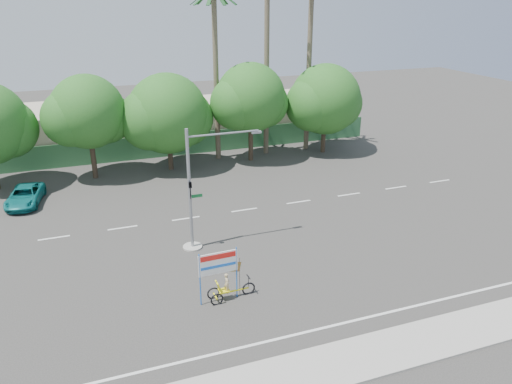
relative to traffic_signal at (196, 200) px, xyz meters
name	(u,v)px	position (x,y,z in m)	size (l,w,h in m)	color
ground	(258,274)	(2.20, -3.98, -2.92)	(120.00, 120.00, 0.00)	#33302D
sidewalk_near	(324,368)	(2.20, -11.48, -2.86)	(50.00, 2.40, 0.12)	gray
fence	(174,145)	(2.20, 17.52, -1.92)	(38.00, 0.08, 2.00)	#336B3D
building_left	(53,132)	(-7.80, 22.02, -0.92)	(12.00, 8.00, 4.00)	#C0AF99
building_right	(243,118)	(10.20, 22.02, -1.12)	(14.00, 8.00, 3.60)	#C0AF99
tree_left	(87,115)	(-4.85, 14.02, 2.14)	(6.66, 5.60, 8.07)	#473828
tree_center	(167,116)	(1.14, 14.02, 1.55)	(7.62, 6.40, 7.85)	#473828
tree_right	(250,100)	(8.15, 14.02, 2.32)	(6.90, 5.80, 8.36)	#473828
tree_far_right	(325,101)	(15.15, 14.02, 1.73)	(7.38, 6.20, 7.94)	#473828
palm_tall	(267,33)	(10.20, 15.52, 7.55)	(3.73, 3.79, 17.45)	#70604C
palm_mid	(310,44)	(14.20, 15.52, 6.48)	(3.73, 3.79, 15.45)	#70604C
palm_short	(215,55)	(5.70, 15.52, 5.94)	(3.73, 3.79, 14.45)	#70604C
traffic_signal	(196,200)	(0.00, 0.00, 0.00)	(4.72, 1.10, 7.00)	gray
trike_billboard	(224,280)	(-0.07, -5.60, -1.82)	(2.77, 0.65, 2.72)	black
pickup_truck	(25,196)	(-9.65, 10.16, -2.31)	(2.02, 4.38, 1.22)	#107272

